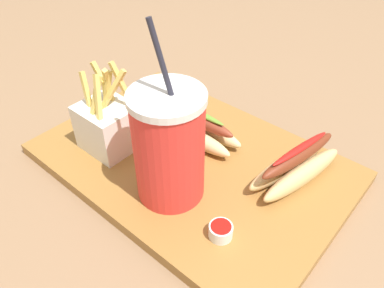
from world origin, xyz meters
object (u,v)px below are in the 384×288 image
(soda_cup, at_px, (169,146))
(hot_dog_2, at_px, (296,166))
(hot_dog_1, at_px, (195,127))
(ketchup_cup_1, at_px, (221,230))
(ketchup_cup_2, at_px, (149,91))
(fries_basket, at_px, (108,125))

(soda_cup, distance_m, hot_dog_2, 0.20)
(hot_dog_1, height_order, ketchup_cup_1, hot_dog_1)
(soda_cup, bearing_deg, ketchup_cup_1, 170.45)
(ketchup_cup_1, relative_size, ketchup_cup_2, 0.86)
(ketchup_cup_2, bearing_deg, soda_cup, 142.93)
(soda_cup, relative_size, hot_dog_2, 1.47)
(fries_basket, height_order, hot_dog_2, fries_basket)
(soda_cup, relative_size, fries_basket, 1.69)
(hot_dog_2, bearing_deg, hot_dog_1, 7.30)
(soda_cup, relative_size, ketchup_cup_2, 7.01)
(fries_basket, xyz_separation_m, ketchup_cup_2, (0.07, -0.15, -0.03))
(ketchup_cup_2, bearing_deg, ketchup_cup_1, 150.71)
(hot_dog_2, xyz_separation_m, ketchup_cup_1, (0.02, 0.16, -0.01))
(ketchup_cup_1, bearing_deg, fries_basket, -6.02)
(hot_dog_1, height_order, ketchup_cup_2, hot_dog_1)
(soda_cup, xyz_separation_m, hot_dog_2, (-0.13, -0.14, -0.06))
(soda_cup, relative_size, ketchup_cup_1, 8.11)
(hot_dog_1, distance_m, ketchup_cup_2, 0.17)
(hot_dog_1, xyz_separation_m, hot_dog_2, (-0.18, -0.02, 0.00))
(ketchup_cup_2, bearing_deg, hot_dog_2, 176.71)
(hot_dog_2, distance_m, ketchup_cup_1, 0.16)
(hot_dog_1, xyz_separation_m, ketchup_cup_2, (0.16, -0.04, -0.01))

